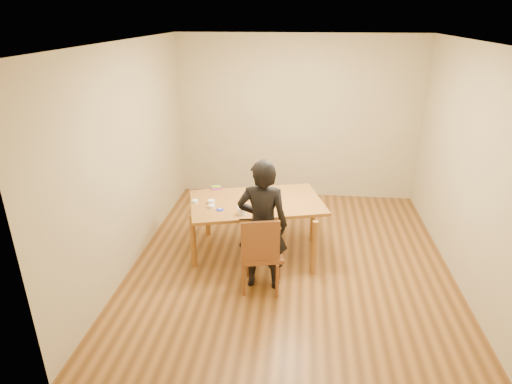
# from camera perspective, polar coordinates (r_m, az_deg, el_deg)

# --- Properties ---
(room_shell) EXTENTS (4.00, 4.50, 2.70)m
(room_shell) POSITION_cam_1_polar(r_m,az_deg,el_deg) (5.39, 5.17, 5.06)
(room_shell) COLOR brown
(room_shell) RESTS_ON ground
(dining_table) EXTENTS (1.87, 1.40, 0.04)m
(dining_table) POSITION_cam_1_polar(r_m,az_deg,el_deg) (5.49, 0.06, -1.43)
(dining_table) COLOR brown
(dining_table) RESTS_ON floor
(dining_chair) EXTENTS (0.53, 0.53, 0.04)m
(dining_chair) POSITION_cam_1_polar(r_m,az_deg,el_deg) (4.93, 0.81, -8.19)
(dining_chair) COLOR brown
(dining_chair) RESTS_ON floor
(cake_plate) EXTENTS (0.32, 0.32, 0.02)m
(cake_plate) POSITION_cam_1_polar(r_m,az_deg,el_deg) (5.49, 1.64, -1.09)
(cake_plate) COLOR red
(cake_plate) RESTS_ON dining_table
(cake) EXTENTS (0.24, 0.24, 0.07)m
(cake) POSITION_cam_1_polar(r_m,az_deg,el_deg) (5.47, 1.64, -0.61)
(cake) COLOR white
(cake) RESTS_ON cake_plate
(frosting_dome) EXTENTS (0.23, 0.23, 0.03)m
(frosting_dome) POSITION_cam_1_polar(r_m,az_deg,el_deg) (5.45, 1.65, -0.13)
(frosting_dome) COLOR white
(frosting_dome) RESTS_ON cake
(frosting_tub) EXTENTS (0.10, 0.10, 0.09)m
(frosting_tub) POSITION_cam_1_polar(r_m,az_deg,el_deg) (5.12, -1.91, -2.55)
(frosting_tub) COLOR white
(frosting_tub) RESTS_ON dining_table
(frosting_lid) EXTENTS (0.09, 0.09, 0.01)m
(frosting_lid) POSITION_cam_1_polar(r_m,az_deg,el_deg) (5.26, -4.84, -2.36)
(frosting_lid) COLOR #1C2AB9
(frosting_lid) RESTS_ON dining_table
(frosting_dollop) EXTENTS (0.04, 0.04, 0.02)m
(frosting_dollop) POSITION_cam_1_polar(r_m,az_deg,el_deg) (5.26, -4.85, -2.23)
(frosting_dollop) COLOR white
(frosting_dollop) RESTS_ON frosting_lid
(ramekin_green) EXTENTS (0.08, 0.08, 0.04)m
(ramekin_green) POSITION_cam_1_polar(r_m,az_deg,el_deg) (5.32, -5.93, -1.93)
(ramekin_green) COLOR white
(ramekin_green) RESTS_ON dining_table
(ramekin_yellow) EXTENTS (0.09, 0.09, 0.04)m
(ramekin_yellow) POSITION_cam_1_polar(r_m,az_deg,el_deg) (5.44, -5.97, -1.31)
(ramekin_yellow) COLOR white
(ramekin_yellow) RESTS_ON dining_table
(ramekin_multi) EXTENTS (0.08, 0.08, 0.04)m
(ramekin_multi) POSITION_cam_1_polar(r_m,az_deg,el_deg) (5.48, -8.14, -1.26)
(ramekin_multi) COLOR white
(ramekin_multi) RESTS_ON dining_table
(candy_box_pink) EXTENTS (0.16, 0.12, 0.02)m
(candy_box_pink) POSITION_cam_1_polar(r_m,az_deg,el_deg) (5.88, -5.29, 0.51)
(candy_box_pink) COLOR #DC339E
(candy_box_pink) RESTS_ON dining_table
(candy_box_green) EXTENTS (0.13, 0.08, 0.02)m
(candy_box_green) POSITION_cam_1_polar(r_m,az_deg,el_deg) (5.88, -5.34, 0.70)
(candy_box_green) COLOR green
(candy_box_green) RESTS_ON candy_box_pink
(spatula) EXTENTS (0.17, 0.05, 0.01)m
(spatula) POSITION_cam_1_polar(r_m,az_deg,el_deg) (5.01, -1.35, -3.64)
(spatula) COLOR black
(spatula) RESTS_ON dining_table
(person) EXTENTS (0.58, 0.38, 1.57)m
(person) POSITION_cam_1_polar(r_m,az_deg,el_deg) (4.80, 0.88, -4.50)
(person) COLOR black
(person) RESTS_ON floor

